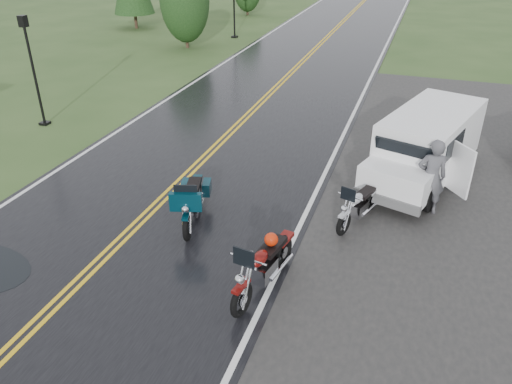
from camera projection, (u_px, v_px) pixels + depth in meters
ground at (110, 252)px, 11.24m from camera, size 120.00×120.00×0.00m
road at (253, 110)px, 19.55m from camera, size 8.00×100.00×0.04m
motorcycle_red at (241, 287)px, 9.09m from camera, size 1.27×2.48×1.40m
motorcycle_teal at (186, 216)px, 11.30m from camera, size 1.47×2.45×1.37m
motorcycle_silver at (344, 215)px, 11.51m from camera, size 1.33×2.13×1.18m
van_white at (374, 161)px, 13.15m from camera, size 3.38×5.45×2.01m
person_at_van at (431, 178)px, 12.29m from camera, size 0.80×0.61×1.98m
lamp_post_near_left at (34, 72)px, 17.34m from camera, size 0.33×0.33×3.86m
lamp_post_far_left at (234, 0)px, 30.64m from camera, size 0.38×0.38×4.45m
tree_left_mid at (185, 8)px, 28.13m from camera, size 2.82×2.82×4.41m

